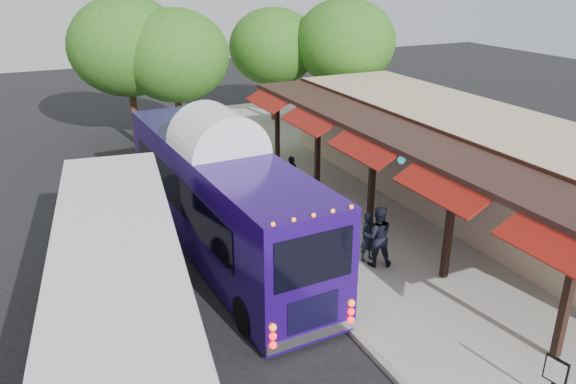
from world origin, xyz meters
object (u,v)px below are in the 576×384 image
coach_bus (220,193)px  city_bus (122,300)px  ped_d (255,171)px  ped_a (368,237)px  ped_c (292,174)px  ped_b (378,236)px  sign_board (555,373)px

coach_bus → city_bus: 6.06m
city_bus → ped_d: 10.90m
ped_a → coach_bus: bearing=132.4°
ped_c → ped_a: bearing=46.0°
coach_bus → city_bus: (-3.89, -4.65, -0.22)m
ped_c → coach_bus: bearing=-1.7°
ped_b → sign_board: 6.58m
ped_a → ped_d: (-1.06, 6.77, 0.14)m
ped_a → ped_d: bearing=87.6°
sign_board → ped_c: bearing=77.7°
ped_a → ped_c: ped_a is taller
ped_a → ped_c: 6.21m
ped_c → ped_d: 1.50m
ped_b → ped_c: 6.58m
coach_bus → ped_b: coach_bus is taller
ped_b → ped_c: ped_b is taller
ped_c → sign_board: size_ratio=1.38×
coach_bus → ped_c: (4.14, 3.39, -1.12)m
ped_b → ped_c: bearing=-67.1°
ped_d → sign_board: bearing=82.8°
ped_a → sign_board: (0.11, -6.94, -0.04)m
coach_bus → sign_board: size_ratio=10.71×
coach_bus → ped_c: bearing=36.6°
ped_b → sign_board: ped_b is taller
ped_b → sign_board: (0.03, -6.57, -0.21)m
ped_a → ped_b: ped_b is taller
ped_c → ped_b: bearing=46.9°
ped_a → ped_b: (0.09, -0.37, 0.18)m
coach_bus → ped_a: 4.87m
city_bus → ped_a: city_bus is taller
city_bus → ped_a: (7.70, 1.84, -0.88)m
sign_board → ped_d: bearing=83.5°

